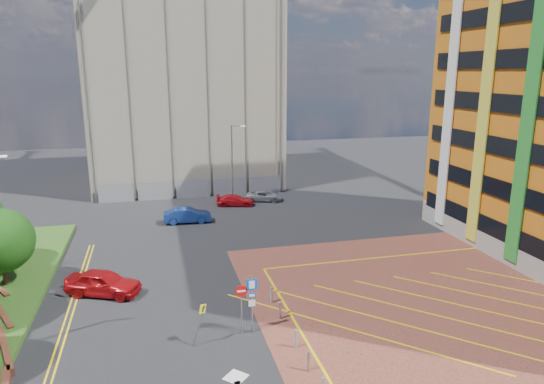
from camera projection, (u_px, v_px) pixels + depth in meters
name	position (u px, v px, depth m)	size (l,w,h in m)	color
ground	(246.00, 344.00, 24.50)	(140.00, 140.00, 0.00)	black
forecourt	(486.00, 311.00, 27.79)	(26.00, 26.00, 0.02)	brown
retaining_wall	(1.00, 350.00, 23.56)	(6.06, 20.33, 0.40)	brown
tree_c	(1.00, 241.00, 29.97)	(4.00, 4.00, 4.90)	#3D2B1C
lamp_back	(233.00, 160.00, 50.75)	(1.53, 0.16, 8.00)	#9EA0A8
sign_cluster	(248.00, 299.00, 25.02)	(1.17, 0.12, 3.20)	#9EA0A8
warning_sign	(200.00, 319.00, 24.01)	(0.80, 0.43, 2.24)	#9EA0A8
bollard_row	(300.00, 347.00, 23.36)	(0.14, 11.14, 0.90)	#9EA0A8
construction_building	(183.00, 91.00, 59.48)	(21.20, 19.20, 22.00)	#A79B89
construction_fence	(202.00, 188.00, 52.73)	(21.60, 0.06, 2.00)	gray
car_red_left	(103.00, 283.00, 29.70)	(1.85, 4.60, 1.57)	#AF0F13
car_blue_back	(187.00, 215.00, 43.89)	(1.48, 4.25, 1.40)	navy
car_red_back	(235.00, 200.00, 49.50)	(1.56, 3.83, 1.11)	red
car_silver_back	(264.00, 196.00, 51.30)	(1.77, 3.85, 1.07)	#AAABB1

